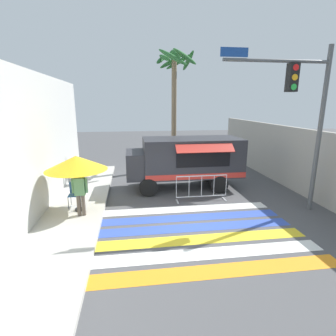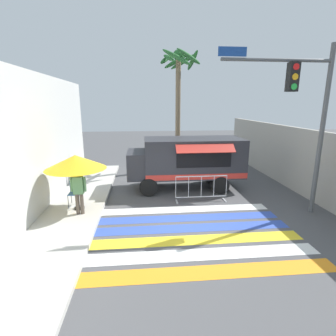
{
  "view_description": "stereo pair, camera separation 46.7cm",
  "coord_description": "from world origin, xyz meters",
  "px_view_note": "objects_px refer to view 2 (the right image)",
  "views": [
    {
      "loc": [
        -1.9,
        -8.01,
        3.88
      ],
      "look_at": [
        -0.43,
        2.37,
        1.29
      ],
      "focal_mm": 28.0,
      "sensor_mm": 36.0,
      "label": 1
    },
    {
      "loc": [
        -1.44,
        -8.06,
        3.88
      ],
      "look_at": [
        -0.43,
        2.37,
        1.29
      ],
      "focal_mm": 28.0,
      "sensor_mm": 36.0,
      "label": 2
    }
  ],
  "objects_px": {
    "vendor_person": "(79,189)",
    "barricade_front": "(201,189)",
    "patio_umbrella": "(76,162)",
    "food_truck": "(185,159)",
    "traffic_signal_pole": "(305,105)",
    "folding_chair": "(76,190)",
    "palm_tree": "(179,81)"
  },
  "relations": [
    {
      "from": "folding_chair",
      "to": "barricade_front",
      "type": "distance_m",
      "value": 4.89
    },
    {
      "from": "traffic_signal_pole",
      "to": "vendor_person",
      "type": "height_order",
      "value": "traffic_signal_pole"
    },
    {
      "from": "traffic_signal_pole",
      "to": "vendor_person",
      "type": "bearing_deg",
      "value": 177.56
    },
    {
      "from": "patio_umbrella",
      "to": "barricade_front",
      "type": "distance_m",
      "value": 4.9
    },
    {
      "from": "folding_chair",
      "to": "palm_tree",
      "type": "relative_size",
      "value": 0.13
    },
    {
      "from": "folding_chair",
      "to": "vendor_person",
      "type": "height_order",
      "value": "vendor_person"
    },
    {
      "from": "folding_chair",
      "to": "traffic_signal_pole",
      "type": "bearing_deg",
      "value": -24.4
    },
    {
      "from": "patio_umbrella",
      "to": "palm_tree",
      "type": "bearing_deg",
      "value": 54.53
    },
    {
      "from": "food_truck",
      "to": "folding_chair",
      "type": "distance_m",
      "value": 4.93
    },
    {
      "from": "folding_chair",
      "to": "barricade_front",
      "type": "relative_size",
      "value": 0.44
    },
    {
      "from": "barricade_front",
      "to": "palm_tree",
      "type": "relative_size",
      "value": 0.31
    },
    {
      "from": "traffic_signal_pole",
      "to": "palm_tree",
      "type": "distance_m",
      "value": 7.91
    },
    {
      "from": "patio_umbrella",
      "to": "traffic_signal_pole",
      "type": "bearing_deg",
      "value": -5.87
    },
    {
      "from": "traffic_signal_pole",
      "to": "vendor_person",
      "type": "xyz_separation_m",
      "value": [
        -7.61,
        0.32,
        -2.82
      ]
    },
    {
      "from": "food_truck",
      "to": "palm_tree",
      "type": "distance_m",
      "value": 5.37
    },
    {
      "from": "traffic_signal_pole",
      "to": "folding_chair",
      "type": "distance_m",
      "value": 8.65
    },
    {
      "from": "vendor_person",
      "to": "barricade_front",
      "type": "bearing_deg",
      "value": 4.67
    },
    {
      "from": "folding_chair",
      "to": "food_truck",
      "type": "bearing_deg",
      "value": 8.07
    },
    {
      "from": "patio_umbrella",
      "to": "folding_chair",
      "type": "distance_m",
      "value": 1.29
    },
    {
      "from": "traffic_signal_pole",
      "to": "palm_tree",
      "type": "xyz_separation_m",
      "value": [
        -3.27,
        7.09,
        1.28
      ]
    },
    {
      "from": "food_truck",
      "to": "traffic_signal_pole",
      "type": "relative_size",
      "value": 0.91
    },
    {
      "from": "food_truck",
      "to": "barricade_front",
      "type": "bearing_deg",
      "value": -76.84
    },
    {
      "from": "traffic_signal_pole",
      "to": "food_truck",
      "type": "bearing_deg",
      "value": 137.48
    },
    {
      "from": "vendor_person",
      "to": "patio_umbrella",
      "type": "bearing_deg",
      "value": 97.85
    },
    {
      "from": "vendor_person",
      "to": "food_truck",
      "type": "bearing_deg",
      "value": 25.85
    },
    {
      "from": "vendor_person",
      "to": "barricade_front",
      "type": "height_order",
      "value": "vendor_person"
    },
    {
      "from": "patio_umbrella",
      "to": "barricade_front",
      "type": "relative_size",
      "value": 1.01
    },
    {
      "from": "traffic_signal_pole",
      "to": "palm_tree",
      "type": "bearing_deg",
      "value": 114.77
    },
    {
      "from": "traffic_signal_pole",
      "to": "patio_umbrella",
      "type": "xyz_separation_m",
      "value": [
        -7.75,
        0.8,
        -1.96
      ]
    },
    {
      "from": "barricade_front",
      "to": "vendor_person",
      "type": "bearing_deg",
      "value": -166.25
    },
    {
      "from": "vendor_person",
      "to": "palm_tree",
      "type": "height_order",
      "value": "palm_tree"
    },
    {
      "from": "food_truck",
      "to": "barricade_front",
      "type": "height_order",
      "value": "food_truck"
    }
  ]
}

